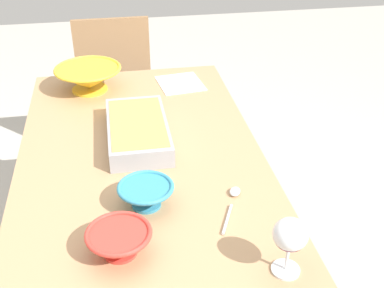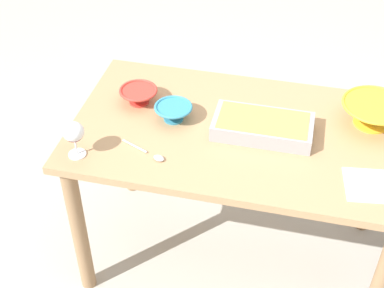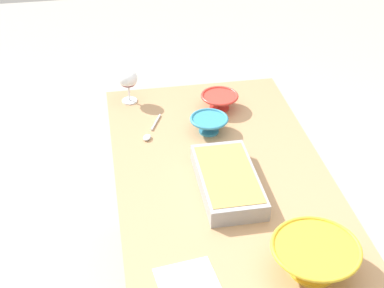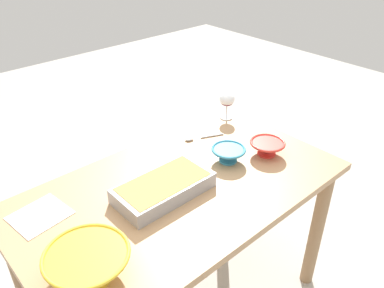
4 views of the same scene
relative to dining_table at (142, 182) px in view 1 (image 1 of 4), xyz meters
name	(u,v)px [view 1 (image 1 of 4)]	position (x,y,z in m)	size (l,w,h in m)	color
dining_table	(142,182)	(0.00, 0.00, 0.00)	(1.36, 0.78, 0.77)	tan
chair	(116,97)	(1.04, 0.06, -0.17)	(0.43, 0.42, 0.87)	#334772
wine_glass	(290,237)	(-0.58, -0.29, 0.22)	(0.08, 0.08, 0.15)	white
casserole_dish	(139,129)	(0.08, 0.00, 0.16)	(0.39, 0.20, 0.07)	#99999E
mixing_bowl	(89,78)	(0.51, 0.16, 0.18)	(0.27, 0.27, 0.10)	yellow
small_bowl	(119,241)	(-0.45, 0.09, 0.16)	(0.16, 0.16, 0.07)	red
serving_bowl	(146,194)	(-0.28, 0.01, 0.16)	(0.16, 0.16, 0.07)	teal
serving_spoon	(233,199)	(-0.30, -0.23, 0.13)	(0.19, 0.10, 0.01)	silver
napkin	(180,83)	(0.51, -0.21, 0.12)	(0.19, 0.17, 0.00)	white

